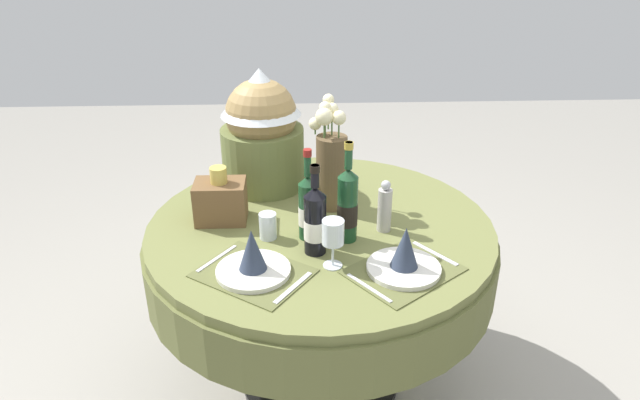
{
  "coord_description": "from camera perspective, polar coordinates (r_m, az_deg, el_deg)",
  "views": [
    {
      "loc": [
        -0.08,
        -1.87,
        1.8
      ],
      "look_at": [
        0.0,
        0.03,
        0.84
      ],
      "focal_mm": 32.25,
      "sensor_mm": 36.0,
      "label": 1
    }
  ],
  "objects": [
    {
      "name": "tumbler_near_right",
      "position": [
        2.03,
        -5.2,
        -2.57
      ],
      "size": [
        0.06,
        0.06,
        0.1
      ],
      "primitive_type": "cylinder",
      "color": "silver",
      "rests_on": "dining_table"
    },
    {
      "name": "wine_bottle_left",
      "position": [
        1.91,
        -0.49,
        -2.01
      ],
      "size": [
        0.08,
        0.08,
        0.32
      ],
      "color": "black",
      "rests_on": "dining_table"
    },
    {
      "name": "flower_vase",
      "position": [
        2.19,
        1.08,
        3.74
      ],
      "size": [
        0.14,
        0.17,
        0.43
      ],
      "color": "brown",
      "rests_on": "dining_table"
    },
    {
      "name": "gift_tub_back_left",
      "position": [
        2.36,
        -5.81,
        7.31
      ],
      "size": [
        0.34,
        0.34,
        0.5
      ],
      "color": "olive",
      "rests_on": "dining_table"
    },
    {
      "name": "pepper_mill",
      "position": [
        2.07,
        6.43,
        -0.77
      ],
      "size": [
        0.05,
        0.05,
        0.2
      ],
      "color": "#B7B2AD",
      "rests_on": "dining_table"
    },
    {
      "name": "wine_glass_right",
      "position": [
        1.83,
        1.3,
        -3.35
      ],
      "size": [
        0.07,
        0.07,
        0.17
      ],
      "color": "silver",
      "rests_on": "dining_table"
    },
    {
      "name": "dining_table",
      "position": [
        2.22,
        0.03,
        -5.57
      ],
      "size": [
        1.31,
        1.31,
        0.76
      ],
      "color": "olive",
      "rests_on": "ground"
    },
    {
      "name": "woven_basket_side_left",
      "position": [
        2.16,
        -9.84,
        -0.0
      ],
      "size": [
        0.19,
        0.14,
        0.21
      ],
      "color": "brown",
      "rests_on": "dining_table"
    },
    {
      "name": "ground",
      "position": [
        2.6,
        0.03,
        -17.2
      ],
      "size": [
        8.0,
        8.0,
        0.0
      ],
      "primitive_type": "plane",
      "color": "#9E998E"
    },
    {
      "name": "place_setting_right",
      "position": [
        1.86,
        8.37,
        -5.79
      ],
      "size": [
        0.43,
        0.41,
        0.16
      ],
      "color": "brown",
      "rests_on": "dining_table"
    },
    {
      "name": "wine_bottle_centre",
      "position": [
        2.0,
        -1.2,
        -0.66
      ],
      "size": [
        0.07,
        0.07,
        0.33
      ],
      "color": "#194223",
      "rests_on": "dining_table"
    },
    {
      "name": "place_setting_left",
      "position": [
        1.84,
        -6.69,
        -6.06
      ],
      "size": [
        0.43,
        0.41,
        0.16
      ],
      "color": "brown",
      "rests_on": "dining_table"
    },
    {
      "name": "wine_bottle_right",
      "position": [
        1.98,
        2.74,
        -0.45
      ],
      "size": [
        0.07,
        0.07,
        0.37
      ],
      "color": "#194223",
      "rests_on": "dining_table"
    }
  ]
}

